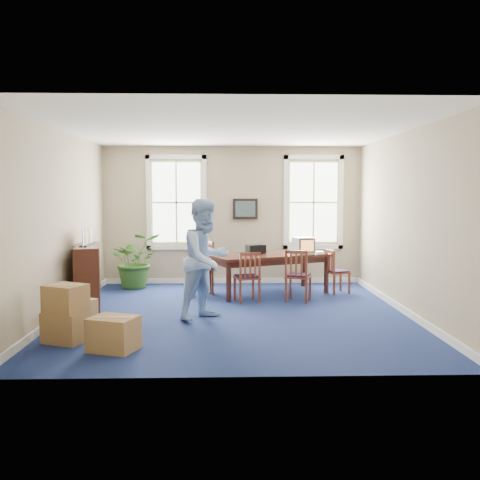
{
  "coord_description": "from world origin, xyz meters",
  "views": [
    {
      "loc": [
        -0.19,
        -9.24,
        2.11
      ],
      "look_at": [
        0.1,
        0.6,
        1.25
      ],
      "focal_mm": 40.0,
      "sensor_mm": 36.0,
      "label": 1
    }
  ],
  "objects_px": {
    "credenza": "(88,274)",
    "potted_plant": "(136,260)",
    "cardboard_boxes": "(83,310)",
    "conference_table": "(269,274)",
    "man": "(206,259)",
    "crt_tv": "(303,245)",
    "chair_near_left": "(247,276)"
  },
  "relations": [
    {
      "from": "man",
      "to": "potted_plant",
      "type": "relative_size",
      "value": 1.64
    },
    {
      "from": "potted_plant",
      "to": "cardboard_boxes",
      "type": "xyz_separation_m",
      "value": [
        -0.06,
        -4.26,
        -0.18
      ]
    },
    {
      "from": "cardboard_boxes",
      "to": "chair_near_left",
      "type": "bearing_deg",
      "value": 47.14
    },
    {
      "from": "crt_tv",
      "to": "credenza",
      "type": "xyz_separation_m",
      "value": [
        -4.23,
        -1.22,
        -0.41
      ]
    },
    {
      "from": "chair_near_left",
      "to": "crt_tv",
      "type": "bearing_deg",
      "value": -159.3
    },
    {
      "from": "credenza",
      "to": "cardboard_boxes",
      "type": "distance_m",
      "value": 2.41
    },
    {
      "from": "man",
      "to": "potted_plant",
      "type": "height_order",
      "value": "man"
    },
    {
      "from": "credenza",
      "to": "cardboard_boxes",
      "type": "relative_size",
      "value": 1.01
    },
    {
      "from": "man",
      "to": "credenza",
      "type": "relative_size",
      "value": 1.31
    },
    {
      "from": "crt_tv",
      "to": "potted_plant",
      "type": "bearing_deg",
      "value": 151.48
    },
    {
      "from": "chair_near_left",
      "to": "credenza",
      "type": "xyz_separation_m",
      "value": [
        -3.0,
        -0.32,
        0.11
      ]
    },
    {
      "from": "crt_tv",
      "to": "chair_near_left",
      "type": "height_order",
      "value": "crt_tv"
    },
    {
      "from": "conference_table",
      "to": "cardboard_boxes",
      "type": "distance_m",
      "value": 4.6
    },
    {
      "from": "chair_near_left",
      "to": "cardboard_boxes",
      "type": "relative_size",
      "value": 0.65
    },
    {
      "from": "conference_table",
      "to": "credenza",
      "type": "bearing_deg",
      "value": 175.23
    },
    {
      "from": "man",
      "to": "potted_plant",
      "type": "xyz_separation_m",
      "value": [
        -1.67,
        3.0,
        -0.39
      ]
    },
    {
      "from": "chair_near_left",
      "to": "potted_plant",
      "type": "distance_m",
      "value": 2.9
    },
    {
      "from": "potted_plant",
      "to": "cardboard_boxes",
      "type": "relative_size",
      "value": 0.81
    },
    {
      "from": "credenza",
      "to": "potted_plant",
      "type": "bearing_deg",
      "value": 60.72
    },
    {
      "from": "conference_table",
      "to": "potted_plant",
      "type": "height_order",
      "value": "potted_plant"
    },
    {
      "from": "conference_table",
      "to": "potted_plant",
      "type": "distance_m",
      "value": 3.02
    },
    {
      "from": "chair_near_left",
      "to": "cardboard_boxes",
      "type": "height_order",
      "value": "chair_near_left"
    },
    {
      "from": "potted_plant",
      "to": "man",
      "type": "bearing_deg",
      "value": -60.91
    },
    {
      "from": "chair_near_left",
      "to": "conference_table",
      "type": "bearing_deg",
      "value": -136.29
    },
    {
      "from": "crt_tv",
      "to": "credenza",
      "type": "distance_m",
      "value": 4.42
    },
    {
      "from": "credenza",
      "to": "conference_table",
      "type": "bearing_deg",
      "value": 5.95
    },
    {
      "from": "chair_near_left",
      "to": "potted_plant",
      "type": "bearing_deg",
      "value": -48.73
    },
    {
      "from": "credenza",
      "to": "crt_tv",
      "type": "bearing_deg",
      "value": 3.65
    },
    {
      "from": "conference_table",
      "to": "credenza",
      "type": "distance_m",
      "value": 3.7
    },
    {
      "from": "conference_table",
      "to": "chair_near_left",
      "type": "distance_m",
      "value": 0.98
    },
    {
      "from": "crt_tv",
      "to": "man",
      "type": "height_order",
      "value": "man"
    },
    {
      "from": "conference_table",
      "to": "cardboard_boxes",
      "type": "bearing_deg",
      "value": -153.51
    }
  ]
}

